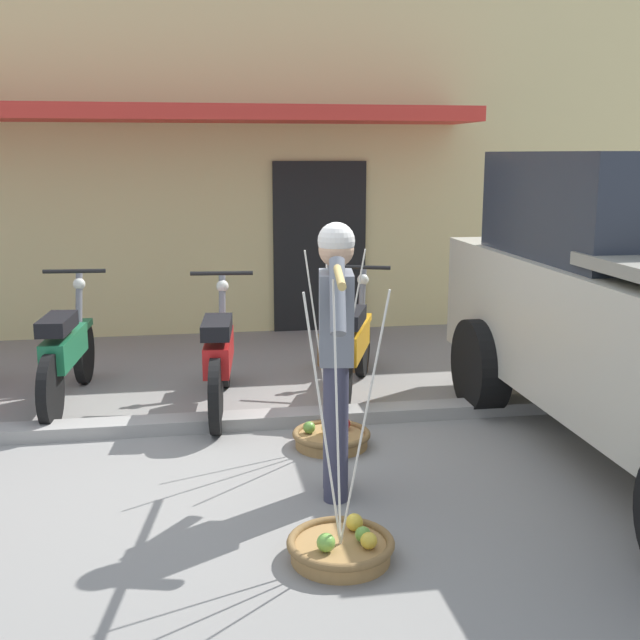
{
  "coord_description": "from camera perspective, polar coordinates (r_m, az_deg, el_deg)",
  "views": [
    {
      "loc": [
        -0.29,
        -5.18,
        2.09
      ],
      "look_at": [
        0.69,
        0.6,
        0.85
      ],
      "focal_mm": 44.46,
      "sensor_mm": 36.0,
      "label": 1
    }
  ],
  "objects": [
    {
      "name": "fruit_vendor",
      "position": [
        4.76,
        1.15,
        -1.58
      ],
      "size": [
        0.29,
        1.62,
        1.7
      ],
      "color": "#38384C",
      "rests_on": "ground"
    },
    {
      "name": "storefront_building",
      "position": [
        11.73,
        -11.79,
        11.74
      ],
      "size": [
        13.0,
        6.0,
        4.2
      ],
      "color": "#DBC684",
      "rests_on": "ground"
    },
    {
      "name": "fruit_basket_left_side",
      "position": [
        4.3,
        1.54,
        -15.91
      ],
      "size": [
        0.57,
        0.57,
        1.45
      ],
      "color": "#9E7542",
      "rests_on": "ground"
    },
    {
      "name": "motorcycle_second_in_row",
      "position": [
        6.97,
        -17.79,
        -2.24
      ],
      "size": [
        0.54,
        1.82,
        1.09
      ],
      "color": "black",
      "rests_on": "ground"
    },
    {
      "name": "ground_plane",
      "position": [
        5.59,
        -6.02,
        -10.06
      ],
      "size": [
        90.0,
        90.0,
        0.0
      ],
      "primitive_type": "plane",
      "color": "gray"
    },
    {
      "name": "motorcycle_end_of_row",
      "position": [
        6.89,
        2.4,
        -1.82
      ],
      "size": [
        0.76,
        1.74,
        1.09
      ],
      "color": "black",
      "rests_on": "ground"
    },
    {
      "name": "sidewalk_curb",
      "position": [
        6.23,
        -6.45,
        -7.25
      ],
      "size": [
        20.0,
        0.24,
        0.1
      ],
      "primitive_type": "cube",
      "color": "gray",
      "rests_on": "ground"
    },
    {
      "name": "wooden_crate",
      "position": [
        7.81,
        1.61,
        -2.37
      ],
      "size": [
        0.44,
        0.36,
        0.32
      ],
      "primitive_type": "cube",
      "color": "olive",
      "rests_on": "ground"
    },
    {
      "name": "motorcycle_third_in_row",
      "position": [
        6.57,
        -7.23,
        -2.59
      ],
      "size": [
        0.54,
        1.82,
        1.09
      ],
      "color": "black",
      "rests_on": "ground"
    },
    {
      "name": "fruit_basket_right_side",
      "position": [
        5.8,
        0.81,
        -8.34
      ],
      "size": [
        0.57,
        0.57,
        1.45
      ],
      "color": "#9E7542",
      "rests_on": "ground"
    }
  ]
}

